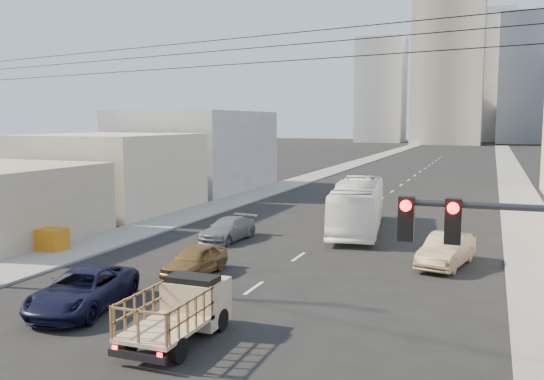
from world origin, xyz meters
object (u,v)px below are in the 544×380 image
Objects in this scene: traffic_signal at (523,297)px; crate_stack at (49,239)px; navy_pickup at (83,290)px; city_bus at (358,206)px; flatbed_pickup at (180,307)px; sedan_tan at (446,250)px; sedan_brown at (195,260)px; sedan_grey at (228,229)px.

traffic_signal is 26.89m from crate_stack.
navy_pickup is 0.46× the size of city_bus.
flatbed_pickup is at bearing -25.42° from navy_pickup.
sedan_tan is at bearing -59.30° from city_bus.
sedan_brown is at bearing -139.28° from sedan_tan.
traffic_signal is (2.45, -18.26, 3.29)m from sedan_tan.
sedan_grey is (-12.55, 1.78, -0.12)m from sedan_tan.
navy_pickup is 20.11m from city_bus.
crate_stack is at bearing 128.18° from navy_pickup.
traffic_signal is (9.75, -5.32, 2.98)m from flatbed_pickup.
flatbed_pickup reaches higher than navy_pickup.
city_bus is 27.26m from traffic_signal.
navy_pickup reaches higher than crate_stack.
sedan_grey is 2.54× the size of crate_stack.
navy_pickup is at bearing -124.50° from sedan_tan.
sedan_brown is at bearing -8.45° from crate_stack.
sedan_grey is at bearing 38.30° from crate_stack.
city_bus reaches higher than sedan_grey.
flatbed_pickup is at bearing -33.36° from crate_stack.
sedan_grey is at bearing -175.94° from sedan_tan.
traffic_signal reaches higher than crate_stack.
traffic_signal is at bearing -47.88° from sedan_grey.
navy_pickup is 5.99m from sedan_brown.
city_bus is at bearing 39.80° from crate_stack.
sedan_tan is at bearing -2.75° from sedan_grey.
sedan_tan is 18.71m from traffic_signal.
crate_stack is (-13.02, 8.57, -0.40)m from flatbed_pickup.
sedan_brown is (-3.34, 7.13, -0.40)m from flatbed_pickup.
sedan_brown reaches higher than crate_stack.
city_bus is at bearing 108.23° from traffic_signal.
sedan_tan is 12.67m from sedan_grey.
traffic_signal is at bearing -34.50° from navy_pickup.
sedan_tan is (12.25, 11.58, 0.04)m from navy_pickup.
city_bus is 2.45× the size of sedan_tan.
flatbed_pickup is 15.59m from crate_stack.
crate_stack is at bearing -148.25° from city_bus.
sedan_grey is 0.76× the size of traffic_signal.
flatbed_pickup reaches higher than crate_stack.
navy_pickup is 16.85m from sedan_tan.
sedan_grey is (-0.30, 13.35, -0.08)m from navy_pickup.
navy_pickup is 13.36m from sedan_grey.
city_bus is (1.26, 20.47, 0.53)m from flatbed_pickup.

